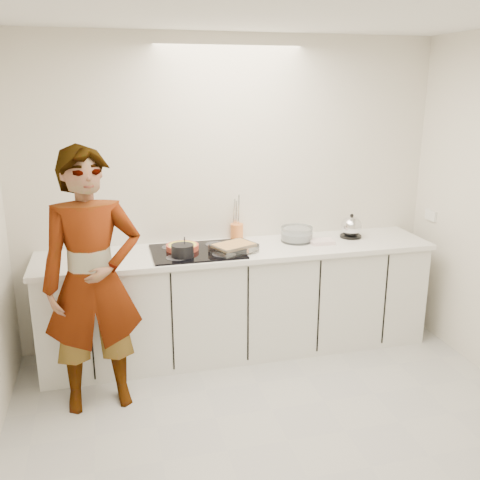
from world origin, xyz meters
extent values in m
cube|color=#B4B4AE|center=(0.00, 0.00, 0.00)|extent=(3.60, 3.20, 0.00)
cube|color=white|center=(0.00, 0.00, 2.60)|extent=(3.60, 3.20, 0.00)
cube|color=silver|center=(0.00, 1.60, 1.30)|extent=(3.60, 0.00, 2.60)
cube|color=silver|center=(0.00, -1.60, 1.30)|extent=(3.60, 0.00, 2.60)
cube|color=white|center=(1.79, 1.33, 1.07)|extent=(0.02, 0.15, 0.09)
cube|color=silver|center=(0.00, 1.28, 0.43)|extent=(3.20, 0.58, 0.87)
cube|color=white|center=(0.00, 1.28, 0.89)|extent=(3.24, 0.64, 0.04)
cube|color=black|center=(-0.35, 1.26, 0.92)|extent=(0.72, 0.54, 0.01)
cylinder|color=#C0442F|center=(-0.46, 1.32, 0.95)|extent=(0.29, 0.29, 0.04)
cylinder|color=#F8ED3C|center=(-0.46, 1.32, 0.96)|extent=(0.25, 0.25, 0.01)
cylinder|color=black|center=(-0.48, 1.14, 0.97)|extent=(0.22, 0.22, 0.10)
cylinder|color=silver|center=(-0.46, 1.16, 1.01)|extent=(0.02, 0.07, 0.15)
cube|color=silver|center=(-0.07, 1.16, 0.95)|extent=(0.40, 0.35, 0.06)
cube|color=#E7A056|center=(-0.07, 1.16, 0.98)|extent=(0.35, 0.31, 0.02)
cylinder|color=silver|center=(0.53, 1.36, 0.97)|extent=(0.35, 0.35, 0.13)
cylinder|color=white|center=(0.53, 1.36, 0.95)|extent=(0.30, 0.30, 0.06)
cube|color=white|center=(0.71, 1.25, 0.93)|extent=(0.20, 0.15, 0.03)
cylinder|color=black|center=(1.03, 1.36, 0.92)|extent=(0.19, 0.19, 0.02)
sphere|color=silver|center=(1.03, 1.36, 1.01)|extent=(0.18, 0.18, 0.18)
sphere|color=black|center=(1.03, 1.36, 1.11)|extent=(0.03, 0.03, 0.03)
cylinder|color=orange|center=(0.05, 1.54, 0.98)|extent=(0.14, 0.14, 0.14)
imported|color=silver|center=(-1.15, 0.75, 0.92)|extent=(0.71, 0.50, 1.83)
camera|label=1|loc=(-1.02, -2.77, 2.19)|focal=40.00mm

